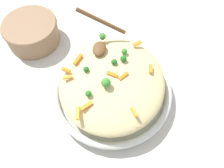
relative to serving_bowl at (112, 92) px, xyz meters
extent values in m
plane|color=beige|center=(0.00, 0.00, -0.03)|extent=(2.40, 2.40, 0.00)
cylinder|color=silver|center=(0.00, 0.00, -0.01)|extent=(0.34, 0.34, 0.03)
torus|color=silver|center=(0.00, 0.00, 0.01)|extent=(0.37, 0.37, 0.02)
torus|color=black|center=(0.00, 0.00, 0.02)|extent=(0.36, 0.36, 0.00)
ellipsoid|color=#DBC689|center=(0.00, 0.00, 0.06)|extent=(0.33, 0.31, 0.08)
cube|color=orange|center=(0.02, -0.12, 0.09)|extent=(0.02, 0.03, 0.01)
cube|color=orange|center=(0.10, 0.07, 0.09)|extent=(0.03, 0.02, 0.01)
cube|color=orange|center=(-0.04, 0.11, 0.09)|extent=(0.03, 0.01, 0.01)
cube|color=orange|center=(0.10, -0.05, 0.09)|extent=(0.03, 0.03, 0.01)
cube|color=orange|center=(-0.04, -0.11, 0.09)|extent=(0.04, 0.02, 0.01)
cube|color=orange|center=(0.00, 0.03, 0.10)|extent=(0.03, 0.03, 0.01)
cube|color=orange|center=(-0.13, 0.06, 0.09)|extent=(0.03, 0.03, 0.01)
cube|color=orange|center=(0.13, -0.07, 0.09)|extent=(0.04, 0.01, 0.01)
cube|color=orange|center=(0.00, 0.00, 0.10)|extent=(0.02, 0.03, 0.01)
cube|color=orange|center=(0.00, -0.13, 0.09)|extent=(0.02, 0.03, 0.01)
cylinder|color=#205B1C|center=(-0.04, 0.00, 0.10)|extent=(0.01, 0.01, 0.00)
sphere|color=#236B23|center=(-0.04, 0.00, 0.10)|extent=(0.02, 0.02, 0.02)
cylinder|color=#205B1C|center=(-0.01, -0.07, 0.09)|extent=(0.01, 0.01, 0.00)
sphere|color=#236B23|center=(-0.01, -0.07, 0.10)|extent=(0.02, 0.02, 0.02)
cylinder|color=#377928|center=(0.04, -0.01, 0.10)|extent=(0.01, 0.01, 0.01)
sphere|color=#3D8E33|center=(0.04, -0.01, 0.11)|extent=(0.03, 0.03, 0.03)
cylinder|color=#377928|center=(-0.13, -0.05, 0.09)|extent=(0.01, 0.01, 0.01)
sphere|color=#3D8E33|center=(-0.13, -0.05, 0.10)|extent=(0.02, 0.02, 0.02)
cylinder|color=#377928|center=(-0.08, 0.02, 0.09)|extent=(0.01, 0.01, 0.01)
sphere|color=#3D8E33|center=(-0.08, 0.02, 0.10)|extent=(0.02, 0.02, 0.02)
cylinder|color=#296820|center=(0.07, -0.05, 0.09)|extent=(0.01, 0.01, 0.01)
sphere|color=#2D7A28|center=(0.07, -0.05, 0.10)|extent=(0.02, 0.02, 0.02)
cylinder|color=#205B1C|center=(-0.06, 0.03, 0.10)|extent=(0.01, 0.01, 0.01)
sphere|color=#236B23|center=(-0.06, 0.03, 0.11)|extent=(0.02, 0.02, 0.02)
ellipsoid|color=brown|center=(-0.08, -0.05, 0.10)|extent=(0.06, 0.04, 0.02)
cylinder|color=brown|center=(-0.15, -0.05, 0.14)|extent=(0.02, 0.15, 0.09)
cylinder|color=#8C6B4C|center=(-0.19, -0.32, 0.02)|extent=(0.19, 0.19, 0.09)
torus|color=#8C6B4C|center=(-0.19, -0.32, 0.05)|extent=(0.20, 0.20, 0.02)
camera|label=1|loc=(0.35, 0.05, 0.65)|focal=37.55mm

